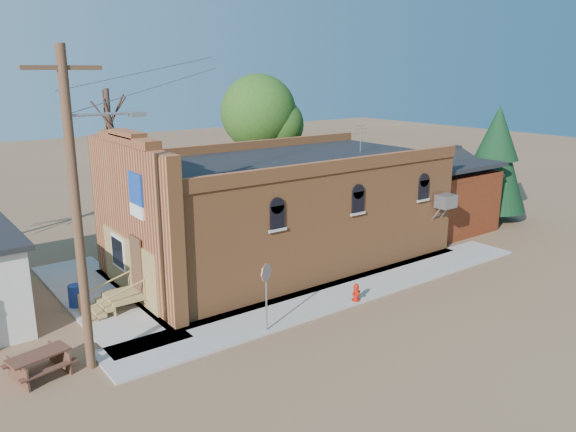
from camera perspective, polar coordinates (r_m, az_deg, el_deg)
ground at (r=20.42m, az=4.51°, el=-9.53°), size 120.00×120.00×0.00m
sidewalk_south at (r=21.95m, az=5.92°, el=-7.68°), size 19.00×2.20×0.08m
sidewalk_west at (r=22.43m, az=-18.52°, el=-7.91°), size 2.60×10.00×0.08m
brick_bar at (r=24.70m, az=-0.92°, el=0.56°), size 16.40×7.97×6.30m
red_shed at (r=31.39m, az=13.83°, el=3.05°), size 5.40×6.40×4.30m
utility_pole at (r=16.11m, az=-20.56°, el=0.86°), size 3.12×0.26×9.00m
tree_bare_near at (r=28.61m, az=-17.75°, el=9.17°), size 2.80×2.80×7.65m
tree_leafy at (r=33.11m, az=-3.01°, el=10.44°), size 4.40×4.40×8.15m
evergreen_tree at (r=33.48m, az=20.36°, el=5.77°), size 3.60×3.60×6.50m
fire_hydrant at (r=20.99m, az=6.94°, el=-7.70°), size 0.39×0.39×0.67m
stop_sign at (r=18.08m, az=-2.24°, el=-6.41°), size 0.58×0.33×2.31m
trash_barrel at (r=21.77m, az=-20.76°, el=-7.57°), size 0.56×0.56×0.79m
picnic_table at (r=17.64m, az=-23.96°, el=-13.35°), size 1.84×1.53×0.68m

